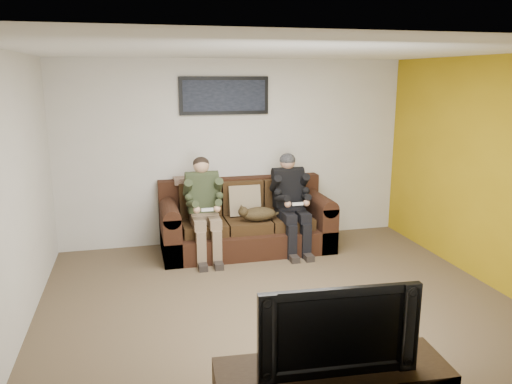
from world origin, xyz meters
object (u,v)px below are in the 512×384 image
object	(u,v)px
sofa	(245,223)
person_right	(291,197)
cat	(257,214)
person_left	(204,202)
television	(334,325)
framed_poster	(224,96)

from	to	relation	value
sofa	person_right	bearing A→B (deg)	-17.99
person_right	cat	size ratio (longest dim) A/B	2.02
person_right	cat	world-z (taller)	person_right
person_left	television	xyz separation A→B (m)	(0.34, -3.59, 0.05)
framed_poster	television	xyz separation A→B (m)	(-0.06, -4.17, -1.31)
cat	framed_poster	world-z (taller)	framed_poster
sofa	cat	xyz separation A→B (m)	(0.11, -0.29, 0.21)
person_left	person_right	xyz separation A→B (m)	(1.20, 0.00, 0.00)
person_right	cat	bearing A→B (deg)	-169.59
person_left	person_right	size ratio (longest dim) A/B	0.99
person_left	framed_poster	world-z (taller)	framed_poster
cat	television	bearing A→B (deg)	-95.96
cat	framed_poster	xyz separation A→B (m)	(-0.31, 0.67, 1.53)
framed_poster	sofa	bearing A→B (deg)	-62.43
sofa	person_left	world-z (taller)	person_left
sofa	television	bearing A→B (deg)	-93.91
cat	television	distance (m)	3.52
sofa	person_right	world-z (taller)	person_right
person_left	framed_poster	distance (m)	1.52
framed_poster	television	world-z (taller)	framed_poster
person_left	television	size ratio (longest dim) A/B	1.26
cat	sofa	bearing A→B (deg)	110.55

